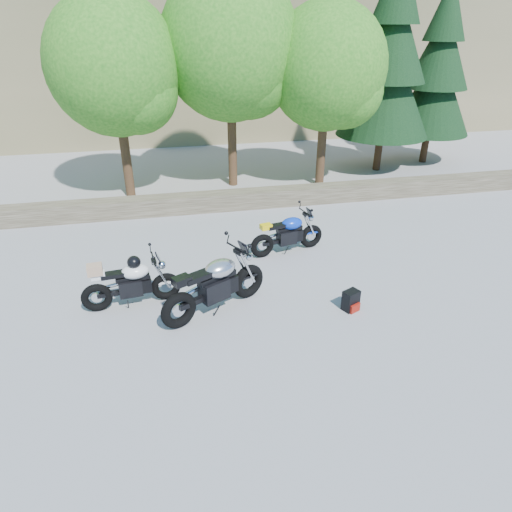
{
  "coord_description": "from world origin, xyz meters",
  "views": [
    {
      "loc": [
        -1.43,
        -6.82,
        4.94
      ],
      "look_at": [
        0.2,
        1.0,
        0.75
      ],
      "focal_mm": 32.0,
      "sensor_mm": 36.0,
      "label": 1
    }
  ],
  "objects_px": {
    "silver_bike": "(216,285)",
    "white_bike": "(130,282)",
    "blue_bike": "(288,234)",
    "backpack": "(351,301)"
  },
  "relations": [
    {
      "from": "silver_bike",
      "to": "white_bike",
      "type": "height_order",
      "value": "silver_bike"
    },
    {
      "from": "silver_bike",
      "to": "white_bike",
      "type": "relative_size",
      "value": 1.12
    },
    {
      "from": "blue_bike",
      "to": "backpack",
      "type": "relative_size",
      "value": 4.6
    },
    {
      "from": "backpack",
      "to": "white_bike",
      "type": "bearing_deg",
      "value": 141.09
    },
    {
      "from": "backpack",
      "to": "silver_bike",
      "type": "bearing_deg",
      "value": 144.08
    },
    {
      "from": "silver_bike",
      "to": "backpack",
      "type": "height_order",
      "value": "silver_bike"
    },
    {
      "from": "white_bike",
      "to": "blue_bike",
      "type": "distance_m",
      "value": 3.85
    },
    {
      "from": "white_bike",
      "to": "blue_bike",
      "type": "bearing_deg",
      "value": 17.57
    },
    {
      "from": "backpack",
      "to": "blue_bike",
      "type": "bearing_deg",
      "value": 76.87
    },
    {
      "from": "blue_bike",
      "to": "backpack",
      "type": "height_order",
      "value": "blue_bike"
    }
  ]
}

